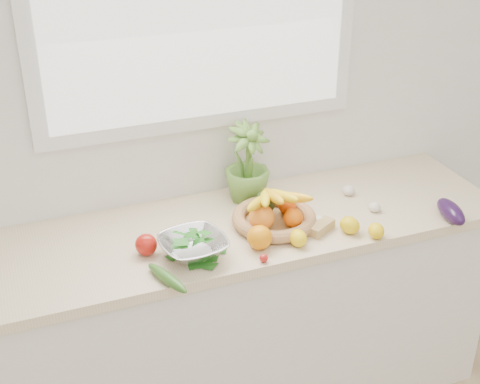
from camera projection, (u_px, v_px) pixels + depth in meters
name	position (u px, v px, depth m)	size (l,w,h in m)	color
back_wall	(199.00, 91.00, 2.62)	(4.50, 0.02, 2.70)	white
counter_cabinet	(227.00, 322.00, 2.81)	(2.20, 0.58, 0.86)	silver
countertop	(226.00, 230.00, 2.60)	(2.24, 0.62, 0.04)	beige
orange_loose	(260.00, 237.00, 2.43)	(0.09, 0.09, 0.09)	orange
lemon_a	(298.00, 238.00, 2.45)	(0.06, 0.08, 0.06)	yellow
lemon_b	(376.00, 231.00, 2.50)	(0.06, 0.07, 0.06)	yellow
lemon_c	(350.00, 225.00, 2.53)	(0.07, 0.08, 0.07)	#DDB90C
apple	(146.00, 245.00, 2.39)	(0.08, 0.08, 0.08)	#AE160D
ginger	(321.00, 227.00, 2.54)	(0.12, 0.05, 0.04)	tan
garlic_a	(375.00, 207.00, 2.68)	(0.05, 0.05, 0.04)	silver
garlic_b	(348.00, 190.00, 2.80)	(0.05, 0.05, 0.04)	beige
garlic_c	(319.00, 221.00, 2.58)	(0.05, 0.05, 0.04)	white
eggplant	(451.00, 212.00, 2.61)	(0.07, 0.19, 0.07)	#220D31
cucumber	(167.00, 278.00, 2.25)	(0.04, 0.22, 0.04)	#2C591A
radish	(264.00, 258.00, 2.36)	(0.03, 0.03, 0.03)	red
potted_herb	(247.00, 163.00, 2.71)	(0.19, 0.19, 0.34)	#598831
fruit_basket	(273.00, 214.00, 2.57)	(0.35, 0.35, 0.18)	tan
colander_with_spinach	(193.00, 242.00, 2.37)	(0.26, 0.26, 0.12)	white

